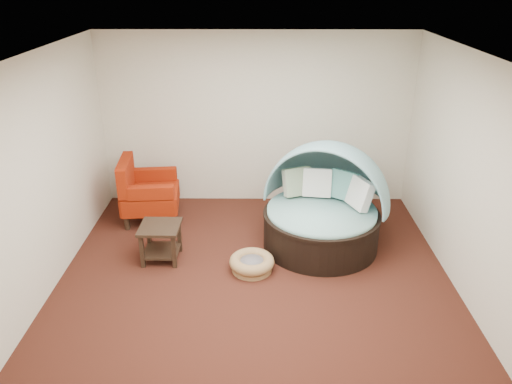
{
  "coord_description": "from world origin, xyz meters",
  "views": [
    {
      "loc": [
        0.05,
        -5.32,
        3.63
      ],
      "look_at": [
        0.01,
        0.6,
        0.97
      ],
      "focal_mm": 35.0,
      "sensor_mm": 36.0,
      "label": 1
    }
  ],
  "objects_px": {
    "canopy_daybed": "(324,200)",
    "red_armchair": "(146,192)",
    "pet_basket": "(252,263)",
    "side_table": "(161,238)"
  },
  "relations": [
    {
      "from": "pet_basket",
      "to": "red_armchair",
      "type": "height_order",
      "value": "red_armchair"
    },
    {
      "from": "canopy_daybed",
      "to": "pet_basket",
      "type": "height_order",
      "value": "canopy_daybed"
    },
    {
      "from": "canopy_daybed",
      "to": "side_table",
      "type": "relative_size",
      "value": 4.01
    },
    {
      "from": "red_armchair",
      "to": "pet_basket",
      "type": "bearing_deg",
      "value": -47.33
    },
    {
      "from": "canopy_daybed",
      "to": "red_armchair",
      "type": "bearing_deg",
      "value": -173.11
    },
    {
      "from": "canopy_daybed",
      "to": "pet_basket",
      "type": "xyz_separation_m",
      "value": [
        -1.0,
        -0.73,
        -0.58
      ]
    },
    {
      "from": "canopy_daybed",
      "to": "red_armchair",
      "type": "xyz_separation_m",
      "value": [
        -2.67,
        0.76,
        -0.23
      ]
    },
    {
      "from": "pet_basket",
      "to": "red_armchair",
      "type": "relative_size",
      "value": 0.7
    },
    {
      "from": "canopy_daybed",
      "to": "pet_basket",
      "type": "bearing_deg",
      "value": -121.18
    },
    {
      "from": "canopy_daybed",
      "to": "red_armchair",
      "type": "height_order",
      "value": "canopy_daybed"
    }
  ]
}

